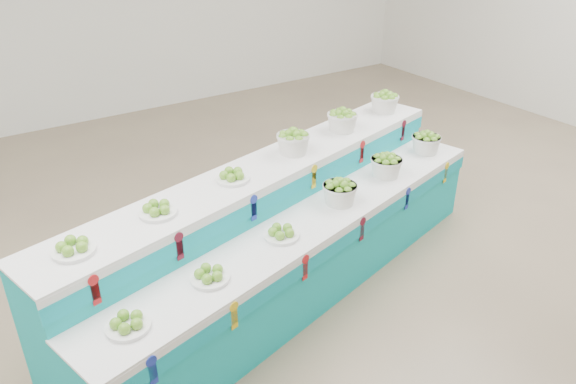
# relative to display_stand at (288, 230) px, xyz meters

# --- Properties ---
(ground) EXTENTS (10.00, 10.00, 0.00)m
(ground) POSITION_rel_display_stand_xyz_m (0.53, -0.08, -0.51)
(ground) COLOR #776552
(ground) RESTS_ON ground
(display_stand) EXTENTS (4.27, 2.05, 1.02)m
(display_stand) POSITION_rel_display_stand_xyz_m (0.00, 0.00, 0.00)
(display_stand) COLOR #12AEB5
(display_stand) RESTS_ON ground
(plate_lower_left) EXTENTS (0.33, 0.33, 0.10)m
(plate_lower_left) POSITION_rel_display_stand_xyz_m (-1.57, -0.66, 0.26)
(plate_lower_left) COLOR white
(plate_lower_left) RESTS_ON display_stand
(plate_lower_mid) EXTENTS (0.33, 0.33, 0.10)m
(plate_lower_mid) POSITION_rel_display_stand_xyz_m (-0.96, -0.51, 0.26)
(plate_lower_mid) COLOR white
(plate_lower_mid) RESTS_ON display_stand
(plate_lower_right) EXTENTS (0.33, 0.33, 0.10)m
(plate_lower_right) POSITION_rel_display_stand_xyz_m (-0.28, -0.34, 0.26)
(plate_lower_right) COLOR white
(plate_lower_right) RESTS_ON display_stand
(basket_lower_left) EXTENTS (0.35, 0.35, 0.21)m
(basket_lower_left) POSITION_rel_display_stand_xyz_m (0.40, -0.16, 0.32)
(basket_lower_left) COLOR silver
(basket_lower_left) RESTS_ON display_stand
(basket_lower_mid) EXTENTS (0.35, 0.35, 0.21)m
(basket_lower_mid) POSITION_rel_display_stand_xyz_m (1.07, 0.01, 0.32)
(basket_lower_mid) COLOR silver
(basket_lower_mid) RESTS_ON display_stand
(basket_lower_right) EXTENTS (0.35, 0.35, 0.21)m
(basket_lower_right) POSITION_rel_display_stand_xyz_m (1.75, 0.18, 0.32)
(basket_lower_right) COLOR silver
(basket_lower_right) RESTS_ON display_stand
(plate_upper_left) EXTENTS (0.33, 0.33, 0.10)m
(plate_upper_left) POSITION_rel_display_stand_xyz_m (-1.69, -0.17, 0.56)
(plate_upper_left) COLOR white
(plate_upper_left) RESTS_ON display_stand
(plate_upper_mid) EXTENTS (0.33, 0.33, 0.10)m
(plate_upper_mid) POSITION_rel_display_stand_xyz_m (-1.08, -0.01, 0.56)
(plate_upper_mid) COLOR white
(plate_upper_mid) RESTS_ON display_stand
(plate_upper_right) EXTENTS (0.33, 0.33, 0.10)m
(plate_upper_right) POSITION_rel_display_stand_xyz_m (-0.41, 0.16, 0.56)
(plate_upper_right) COLOR white
(plate_upper_right) RESTS_ON display_stand
(basket_upper_left) EXTENTS (0.35, 0.35, 0.21)m
(basket_upper_left) POSITION_rel_display_stand_xyz_m (0.28, 0.33, 0.62)
(basket_upper_left) COLOR silver
(basket_upper_left) RESTS_ON display_stand
(basket_upper_mid) EXTENTS (0.35, 0.35, 0.21)m
(basket_upper_mid) POSITION_rel_display_stand_xyz_m (0.94, 0.50, 0.62)
(basket_upper_mid) COLOR silver
(basket_upper_mid) RESTS_ON display_stand
(basket_upper_right) EXTENTS (0.35, 0.35, 0.21)m
(basket_upper_right) POSITION_rel_display_stand_xyz_m (1.63, 0.68, 0.62)
(basket_upper_right) COLOR silver
(basket_upper_right) RESTS_ON display_stand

